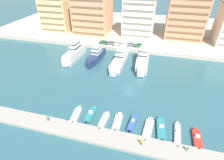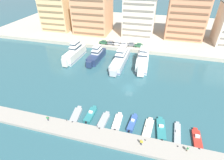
{
  "view_description": "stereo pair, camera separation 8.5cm",
  "coord_description": "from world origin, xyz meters",
  "px_view_note": "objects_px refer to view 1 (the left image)",
  "views": [
    {
      "loc": [
        6.52,
        -47.62,
        35.19
      ],
      "look_at": [
        -5.95,
        -0.44,
        2.5
      ],
      "focal_mm": 28.0,
      "sensor_mm": 36.0,
      "label": 1
    },
    {
      "loc": [
        6.6,
        -47.6,
        35.19
      ],
      "look_at": [
        -5.95,
        -0.44,
        2.5
      ],
      "focal_mm": 28.0,
      "sensor_mm": 36.0,
      "label": 2
    }
  ],
  "objects_px": {
    "yacht_ivory_far_left": "(75,53)",
    "pedestrian_far_side": "(48,118)",
    "motorboat_grey_right": "(177,134)",
    "car_grey_left": "(110,43)",
    "car_white_mid_left": "(117,43)",
    "motorboat_grey_mid_left": "(104,121)",
    "motorboat_grey_far_left": "(76,115)",
    "car_green_far_left": "(103,42)",
    "motorboat_red_far_right": "(197,139)",
    "motorboat_blue_center": "(133,123)",
    "car_white_center_left": "(123,44)",
    "car_green_center_right": "(139,45)",
    "yacht_white_center_left": "(142,60)",
    "car_grey_center": "(131,44)",
    "motorboat_teal_left": "(91,114)",
    "pedestrian_near_edge": "(142,142)",
    "pedestrian_mid_deck": "(188,149)",
    "motorboat_white_center_left": "(118,122)",
    "yacht_navy_left": "(96,55)",
    "yacht_silver_mid_left": "(120,58)",
    "motorboat_cream_center_right": "(148,129)",
    "motorboat_teal_mid_right": "(161,129)"
  },
  "relations": [
    {
      "from": "yacht_ivory_far_left",
      "to": "pedestrian_far_side",
      "type": "xyz_separation_m",
      "value": [
        9.21,
        -36.48,
        -0.95
      ]
    },
    {
      "from": "motorboat_grey_right",
      "to": "car_grey_left",
      "type": "distance_m",
      "value": 56.29
    },
    {
      "from": "car_white_mid_left",
      "to": "motorboat_grey_mid_left",
      "type": "bearing_deg",
      "value": -80.59
    },
    {
      "from": "motorboat_grey_mid_left",
      "to": "car_white_mid_left",
      "type": "height_order",
      "value": "car_white_mid_left"
    },
    {
      "from": "motorboat_grey_far_left",
      "to": "car_green_far_left",
      "type": "relative_size",
      "value": 1.53
    },
    {
      "from": "motorboat_red_far_right",
      "to": "car_grey_left",
      "type": "relative_size",
      "value": 1.55
    },
    {
      "from": "motorboat_grey_mid_left",
      "to": "motorboat_blue_center",
      "type": "bearing_deg",
      "value": 8.13
    },
    {
      "from": "car_white_center_left",
      "to": "car_green_center_right",
      "type": "distance_m",
      "value": 7.4
    },
    {
      "from": "yacht_white_center_left",
      "to": "motorboat_red_far_right",
      "type": "distance_m",
      "value": 37.75
    },
    {
      "from": "motorboat_grey_right",
      "to": "car_grey_center",
      "type": "relative_size",
      "value": 1.92
    },
    {
      "from": "motorboat_teal_left",
      "to": "motorboat_grey_mid_left",
      "type": "bearing_deg",
      "value": -15.91
    },
    {
      "from": "motorboat_teal_left",
      "to": "pedestrian_near_edge",
      "type": "bearing_deg",
      "value": -23.4
    },
    {
      "from": "yacht_ivory_far_left",
      "to": "pedestrian_mid_deck",
      "type": "bearing_deg",
      "value": -40.0
    },
    {
      "from": "motorboat_grey_right",
      "to": "pedestrian_far_side",
      "type": "distance_m",
      "value": 33.08
    },
    {
      "from": "yacht_ivory_far_left",
      "to": "motorboat_white_center_left",
      "type": "relative_size",
      "value": 2.72
    },
    {
      "from": "pedestrian_mid_deck",
      "to": "car_green_far_left",
      "type": "bearing_deg",
      "value": 124.14
    },
    {
      "from": "car_green_center_right",
      "to": "motorboat_blue_center",
      "type": "bearing_deg",
      "value": -84.23
    },
    {
      "from": "motorboat_blue_center",
      "to": "car_green_center_right",
      "type": "bearing_deg",
      "value": 95.77
    },
    {
      "from": "yacht_navy_left",
      "to": "yacht_silver_mid_left",
      "type": "relative_size",
      "value": 0.72
    },
    {
      "from": "car_white_mid_left",
      "to": "car_grey_center",
      "type": "xyz_separation_m",
      "value": [
        6.99,
        0.52,
        0.0
      ]
    },
    {
      "from": "motorboat_blue_center",
      "to": "car_grey_center",
      "type": "relative_size",
      "value": 1.54
    },
    {
      "from": "yacht_white_center_left",
      "to": "car_white_center_left",
      "type": "height_order",
      "value": "yacht_white_center_left"
    },
    {
      "from": "motorboat_blue_center",
      "to": "car_grey_center",
      "type": "height_order",
      "value": "car_grey_center"
    },
    {
      "from": "motorboat_cream_center_right",
      "to": "motorboat_teal_mid_right",
      "type": "relative_size",
      "value": 1.04
    },
    {
      "from": "yacht_silver_mid_left",
      "to": "yacht_navy_left",
      "type": "bearing_deg",
      "value": 178.08
    },
    {
      "from": "yacht_ivory_far_left",
      "to": "motorboat_teal_left",
      "type": "bearing_deg",
      "value": -58.6
    },
    {
      "from": "motorboat_blue_center",
      "to": "car_grey_left",
      "type": "distance_m",
      "value": 50.6
    },
    {
      "from": "yacht_silver_mid_left",
      "to": "yacht_white_center_left",
      "type": "relative_size",
      "value": 1.18
    },
    {
      "from": "motorboat_teal_left",
      "to": "car_white_mid_left",
      "type": "relative_size",
      "value": 1.59
    },
    {
      "from": "yacht_silver_mid_left",
      "to": "motorboat_blue_center",
      "type": "xyz_separation_m",
      "value": [
        10.44,
        -32.24,
        -1.64
      ]
    },
    {
      "from": "yacht_navy_left",
      "to": "pedestrian_far_side",
      "type": "bearing_deg",
      "value": -90.41
    },
    {
      "from": "pedestrian_far_side",
      "to": "motorboat_red_far_right",
      "type": "bearing_deg",
      "value": 6.54
    },
    {
      "from": "motorboat_grey_right",
      "to": "pedestrian_near_edge",
      "type": "bearing_deg",
      "value": -145.68
    },
    {
      "from": "yacht_silver_mid_left",
      "to": "car_grey_left",
      "type": "xyz_separation_m",
      "value": [
        -8.38,
        14.69,
        0.49
      ]
    },
    {
      "from": "pedestrian_near_edge",
      "to": "car_grey_left",
      "type": "bearing_deg",
      "value": 112.3
    },
    {
      "from": "motorboat_blue_center",
      "to": "motorboat_cream_center_right",
      "type": "distance_m",
      "value": 4.23
    },
    {
      "from": "car_grey_left",
      "to": "car_grey_center",
      "type": "height_order",
      "value": "same"
    },
    {
      "from": "pedestrian_mid_deck",
      "to": "pedestrian_far_side",
      "type": "distance_m",
      "value": 34.44
    },
    {
      "from": "yacht_silver_mid_left",
      "to": "pedestrian_near_edge",
      "type": "relative_size",
      "value": 12.6
    },
    {
      "from": "motorboat_grey_mid_left",
      "to": "pedestrian_near_edge",
      "type": "relative_size",
      "value": 3.7
    },
    {
      "from": "motorboat_grey_far_left",
      "to": "car_grey_left",
      "type": "relative_size",
      "value": 1.58
    },
    {
      "from": "motorboat_teal_mid_right",
      "to": "car_green_center_right",
      "type": "xyz_separation_m",
      "value": [
        -12.05,
        47.43,
        2.17
      ]
    },
    {
      "from": "motorboat_teal_left",
      "to": "motorboat_teal_mid_right",
      "type": "distance_m",
      "value": 18.92
    },
    {
      "from": "motorboat_grey_far_left",
      "to": "car_grey_left",
      "type": "height_order",
      "value": "car_grey_left"
    },
    {
      "from": "motorboat_blue_center",
      "to": "pedestrian_far_side",
      "type": "height_order",
      "value": "pedestrian_far_side"
    },
    {
      "from": "car_green_far_left",
      "to": "car_grey_left",
      "type": "bearing_deg",
      "value": 4.35
    },
    {
      "from": "motorboat_grey_far_left",
      "to": "pedestrian_mid_deck",
      "type": "xyz_separation_m",
      "value": [
        28.43,
        -4.36,
        1.29
      ]
    },
    {
      "from": "motorboat_cream_center_right",
      "to": "car_white_center_left",
      "type": "distance_m",
      "value": 50.52
    },
    {
      "from": "motorboat_teal_left",
      "to": "motorboat_cream_center_right",
      "type": "xyz_separation_m",
      "value": [
        15.78,
        -1.01,
        -0.12
      ]
    },
    {
      "from": "yacht_ivory_far_left",
      "to": "car_grey_left",
      "type": "distance_m",
      "value": 19.61
    }
  ]
}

